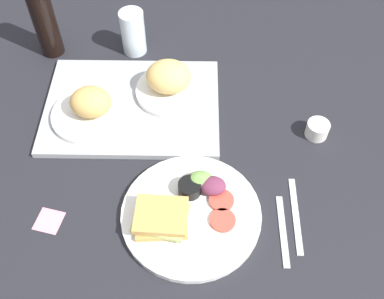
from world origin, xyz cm
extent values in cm
cube|color=black|center=(0.00, 0.00, -1.50)|extent=(190.00, 150.00, 3.00)
cube|color=#9EA0A3|center=(-14.90, 18.29, 0.80)|extent=(46.99, 35.77, 1.60)
cylinder|color=white|center=(-24.90, 13.29, 2.30)|extent=(19.02, 19.02, 1.40)
ellipsoid|color=tan|center=(-23.91, 13.76, 6.51)|extent=(10.31, 8.90, 7.03)
cylinder|color=white|center=(-4.90, 23.29, 2.30)|extent=(19.13, 19.13, 1.40)
ellipsoid|color=#DBB266|center=(-5.66, 23.60, 7.00)|extent=(11.72, 10.12, 7.99)
cylinder|color=white|center=(3.03, -12.37, 0.80)|extent=(30.72, 30.72, 1.60)
cube|color=tan|center=(-3.11, -15.13, 2.30)|extent=(12.09, 10.38, 1.40)
cube|color=#B2C66B|center=(-3.11, -15.13, 3.50)|extent=(12.18, 10.49, 1.00)
cube|color=tan|center=(-3.11, -15.13, 4.70)|extent=(11.06, 9.08, 1.40)
cylinder|color=#D14738|center=(9.94, -13.90, 2.00)|extent=(5.60, 5.60, 0.80)
cylinder|color=#D14738|center=(9.48, -8.99, 2.00)|extent=(5.60, 5.60, 0.80)
cylinder|color=black|center=(2.26, -6.99, 3.10)|extent=(5.20, 5.20, 3.00)
cylinder|color=#EFEACC|center=(2.26, -6.99, 4.20)|extent=(4.26, 4.26, 0.60)
ellipsoid|color=#729E4C|center=(4.57, -4.99, 3.40)|extent=(6.00, 4.80, 3.60)
ellipsoid|color=#6B2D47|center=(7.33, -6.22, 3.40)|extent=(6.00, 4.80, 3.60)
cylinder|color=silver|center=(-17.65, 40.91, 6.49)|extent=(6.82, 6.82, 12.99)
cylinder|color=black|center=(-41.33, 38.63, 11.01)|extent=(6.40, 6.40, 22.02)
cylinder|color=silver|center=(32.35, 13.14, 2.00)|extent=(5.60, 5.60, 4.00)
cube|color=#B7B7BC|center=(23.03, -14.37, 0.25)|extent=(2.43, 17.05, 0.50)
cube|color=#B7B7BC|center=(26.03, -10.37, 0.25)|extent=(2.29, 19.04, 0.50)
cube|color=pink|center=(-27.94, -15.98, 0.06)|extent=(6.47, 6.47, 0.12)
camera|label=1|loc=(7.00, -60.28, 88.90)|focal=42.46mm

